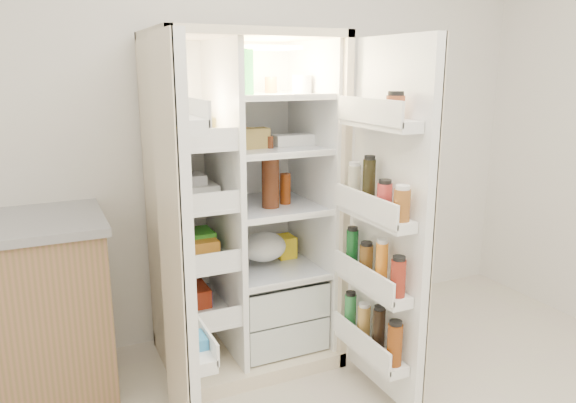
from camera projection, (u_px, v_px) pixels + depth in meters
name	position (u px, v px, depth m)	size (l,w,h in m)	color
wall_back	(243.00, 114.00, 3.25)	(4.00, 0.02, 2.70)	silver
refrigerator	(244.00, 229.00, 3.04)	(0.92, 0.70, 1.80)	beige
freezer_door	(177.00, 248.00, 2.26)	(0.15, 0.40, 1.72)	white
fridge_door	(386.00, 230.00, 2.58)	(0.17, 0.58, 1.72)	white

